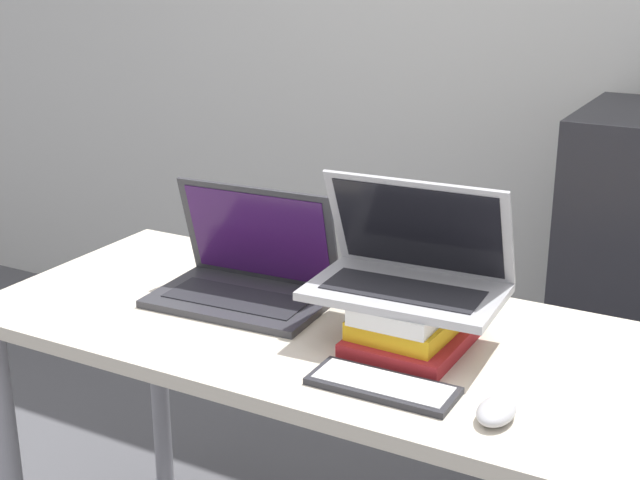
{
  "coord_description": "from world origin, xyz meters",
  "views": [
    {
      "loc": [
        0.76,
        -1.13,
        1.48
      ],
      "look_at": [
        -0.04,
        0.33,
        0.92
      ],
      "focal_mm": 50.0,
      "sensor_mm": 36.0,
      "label": 1
    }
  ],
  "objects_px": {
    "laptop_left": "(246,277)",
    "book_stack": "(413,320)",
    "laptop_on_books": "(410,270)",
    "wireless_keyboard": "(383,386)",
    "mouse": "(496,411)"
  },
  "relations": [
    {
      "from": "laptop_left",
      "to": "book_stack",
      "type": "xyz_separation_m",
      "value": [
        0.4,
        -0.03,
        -0.0
      ]
    },
    {
      "from": "laptop_on_books",
      "to": "wireless_keyboard",
      "type": "height_order",
      "value": "laptop_on_books"
    },
    {
      "from": "laptop_left",
      "to": "mouse",
      "type": "bearing_deg",
      "value": -20.46
    },
    {
      "from": "book_stack",
      "to": "laptop_on_books",
      "type": "bearing_deg",
      "value": 150.25
    },
    {
      "from": "wireless_keyboard",
      "to": "laptop_left",
      "type": "bearing_deg",
      "value": 151.81
    },
    {
      "from": "wireless_keyboard",
      "to": "book_stack",
      "type": "bearing_deg",
      "value": 98.64
    },
    {
      "from": "laptop_on_books",
      "to": "book_stack",
      "type": "bearing_deg",
      "value": -29.75
    },
    {
      "from": "laptop_left",
      "to": "wireless_keyboard",
      "type": "relative_size",
      "value": 1.47
    },
    {
      "from": "laptop_left",
      "to": "wireless_keyboard",
      "type": "distance_m",
      "value": 0.49
    },
    {
      "from": "laptop_on_books",
      "to": "mouse",
      "type": "bearing_deg",
      "value": -40.96
    },
    {
      "from": "wireless_keyboard",
      "to": "mouse",
      "type": "xyz_separation_m",
      "value": [
        0.21,
        -0.01,
        0.01
      ]
    },
    {
      "from": "book_stack",
      "to": "mouse",
      "type": "height_order",
      "value": "book_stack"
    },
    {
      "from": "laptop_on_books",
      "to": "mouse",
      "type": "height_order",
      "value": "laptop_on_books"
    },
    {
      "from": "book_stack",
      "to": "mouse",
      "type": "relative_size",
      "value": 2.8
    },
    {
      "from": "laptop_left",
      "to": "wireless_keyboard",
      "type": "xyz_separation_m",
      "value": [
        0.43,
        -0.23,
        -0.04
      ]
    }
  ]
}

